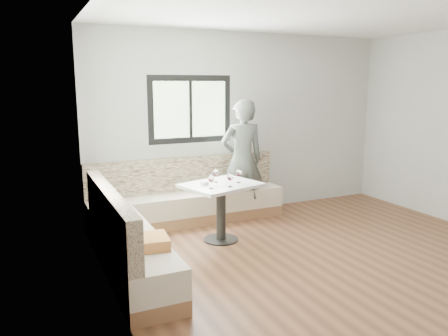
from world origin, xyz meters
The scene contains 9 objects.
room centered at (-0.08, 0.08, 1.41)m, with size 5.01×5.01×2.81m.
banquette centered at (-1.59, 1.63, 0.33)m, with size 2.90×2.80×0.95m.
table centered at (-0.92, 1.35, 0.57)m, with size 1.09×0.95×0.76m.
person centered at (-0.23, 2.11, 0.90)m, with size 0.66×0.43×1.80m, color #4C524D.
olive_ramekin centered at (-1.14, 1.39, 0.79)m, with size 0.11×0.11×0.05m.
wine_glass_a centered at (-1.14, 1.16, 0.88)m, with size 0.08×0.08×0.17m.
wine_glass_b centered at (-0.90, 1.13, 0.88)m, with size 0.08×0.08×0.17m.
wine_glass_c centered at (-0.69, 1.30, 0.88)m, with size 0.08×0.08×0.17m.
wine_glass_d centered at (-0.95, 1.45, 0.88)m, with size 0.08×0.08×0.17m.
Camera 1 is at (-3.18, -3.62, 2.02)m, focal length 35.00 mm.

